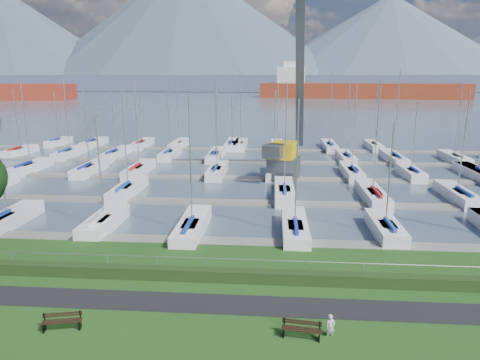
# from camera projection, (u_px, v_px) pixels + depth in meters

# --- Properties ---
(path) EXTENTS (160.00, 2.00, 0.04)m
(path) POSITION_uv_depth(u_px,v_px,m) (218.00, 304.00, 22.26)
(path) COLOR black
(path) RESTS_ON grass
(water) EXTENTS (800.00, 540.00, 0.20)m
(water) POSITION_uv_depth(u_px,v_px,m) (269.00, 94.00, 277.04)
(water) COLOR #485869
(hedge) EXTENTS (80.00, 0.70, 0.70)m
(hedge) POSITION_uv_depth(u_px,v_px,m) (224.00, 275.00, 24.69)
(hedge) COLOR #1E3413
(hedge) RESTS_ON grass
(fence) EXTENTS (80.00, 0.04, 0.04)m
(fence) POSITION_uv_depth(u_px,v_px,m) (224.00, 259.00, 24.88)
(fence) COLOR #9C9EA5
(fence) RESTS_ON grass
(foothill) EXTENTS (900.00, 80.00, 12.00)m
(foothill) POSITION_uv_depth(u_px,v_px,m) (270.00, 83.00, 343.30)
(foothill) COLOR #49526B
(foothill) RESTS_ON water
(mountains) EXTENTS (1190.00, 360.00, 115.00)m
(mountains) POSITION_uv_depth(u_px,v_px,m) (279.00, 37.00, 405.33)
(mountains) COLOR #465067
(mountains) RESTS_ON water
(docks) EXTENTS (90.00, 41.60, 0.25)m
(docks) POSITION_uv_depth(u_px,v_px,m) (249.00, 178.00, 50.40)
(docks) COLOR slate
(docks) RESTS_ON water
(bench_left) EXTENTS (1.85, 0.81, 0.85)m
(bench_left) POSITION_uv_depth(u_px,v_px,m) (62.00, 321.00, 19.96)
(bench_left) COLOR black
(bench_left) RESTS_ON grass
(bench_right) EXTENTS (1.84, 0.65, 0.85)m
(bench_right) POSITION_uv_depth(u_px,v_px,m) (302.00, 329.00, 19.33)
(bench_right) COLOR black
(bench_right) RESTS_ON grass
(person) EXTENTS (0.52, 0.42, 1.22)m
(person) POSITION_uv_depth(u_px,v_px,m) (331.00, 324.00, 19.39)
(person) COLOR #ADAEB4
(person) RESTS_ON grass
(crane) EXTENTS (5.36, 13.46, 22.35)m
(crane) POSITION_uv_depth(u_px,v_px,m) (288.00, 131.00, 49.48)
(crane) COLOR #54575C
(crane) RESTS_ON water
(cargo_ship_mid) EXTENTS (108.24, 33.05, 21.50)m
(cargo_ship_mid) POSITION_uv_depth(u_px,v_px,m) (352.00, 91.00, 229.25)
(cargo_ship_mid) COLOR maroon
(cargo_ship_mid) RESTS_ON water
(sailboat_fleet) EXTENTS (75.58, 49.92, 13.69)m
(sailboat_fleet) POSITION_uv_depth(u_px,v_px,m) (250.00, 127.00, 52.23)
(sailboat_fleet) COLOR silver
(sailboat_fleet) RESTS_ON water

